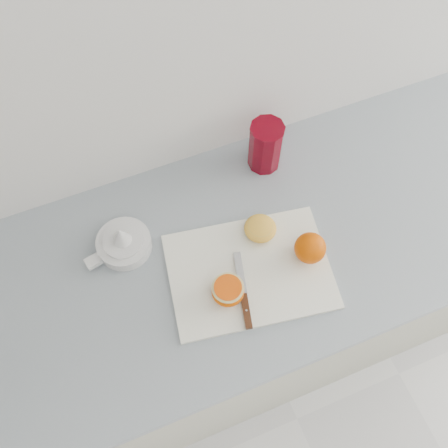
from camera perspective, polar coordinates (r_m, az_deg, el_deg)
name	(u,v)px	position (r m, az deg, el deg)	size (l,w,h in m)	color
counter	(219,311)	(1.64, -0.55, -9.90)	(2.61, 0.64, 0.89)	beige
cutting_board	(250,271)	(1.20, 2.93, -5.41)	(0.38, 0.27, 0.01)	white
whole_orange	(310,248)	(1.20, 9.82, -2.73)	(0.08, 0.08, 0.08)	#E24700
half_orange	(228,291)	(1.15, 0.44, -7.63)	(0.08, 0.08, 0.05)	#E24700
squeezed_shell	(260,228)	(1.23, 4.16, -0.49)	(0.08, 0.08, 0.03)	yellow
paring_knife	(245,304)	(1.16, 2.44, -9.14)	(0.06, 0.19, 0.01)	#472613
citrus_juicer	(123,243)	(1.24, -11.47, -2.11)	(0.17, 0.13, 0.09)	white
red_tumbler	(265,147)	(1.31, 4.75, 8.74)	(0.09, 0.09, 0.15)	#6E000F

